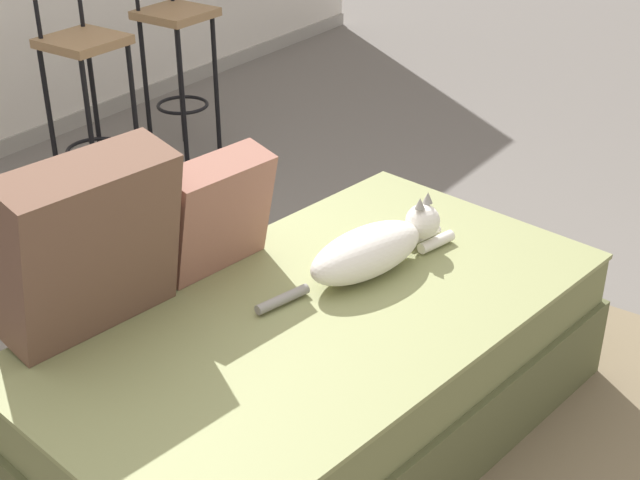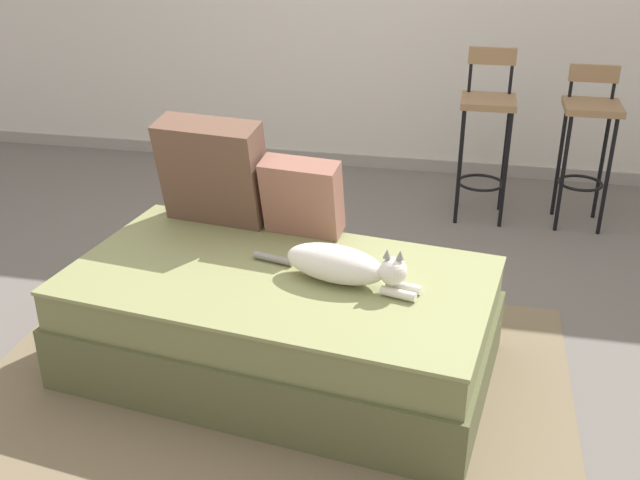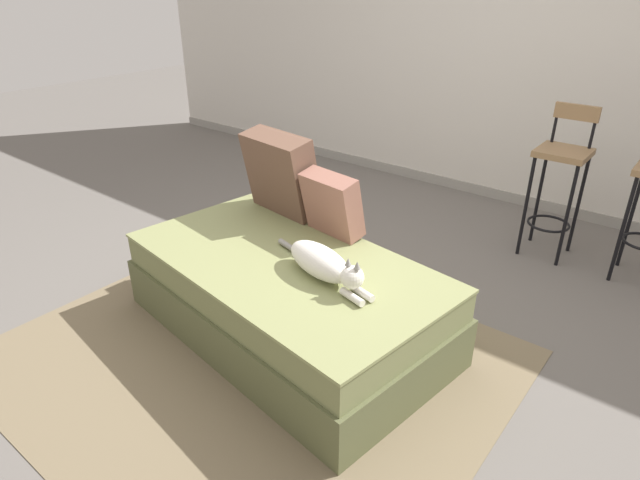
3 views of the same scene
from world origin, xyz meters
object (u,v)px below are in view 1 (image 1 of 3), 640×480
Objects in this scene: throw_pillow_corner at (87,245)px; throw_pillow_middle at (215,213)px; bar_stool_by_doorway at (175,40)px; couch at (319,371)px; bar_stool_near_window at (84,71)px; cat at (374,249)px.

throw_pillow_middle is (0.43, -0.06, -0.07)m from throw_pillow_corner.
bar_stool_by_doorway is (1.82, 1.41, -0.11)m from throw_pillow_corner.
couch is 3.65× the size of throw_pillow_corner.
couch is 1.81× the size of bar_stool_near_window.
throw_pillow_corner is (-0.42, 0.45, 0.48)m from couch.
cat is at bearing -106.19° from bar_stool_near_window.
bar_stool_near_window is 1.08× the size of bar_stool_by_doorway.
throw_pillow_corner is 0.85m from cat.
throw_pillow_middle is at bearing 122.39° from cat.
couch is at bearing 176.23° from cat.
cat is at bearing -121.18° from bar_stool_by_doorway.
bar_stool_near_window is at bearing 48.86° from throw_pillow_corner.
bar_stool_by_doorway is at bearing 52.99° from couch.
cat is (0.27, -0.02, 0.30)m from couch.
cat is at bearing -33.96° from throw_pillow_corner.
couch is at bearing -127.01° from bar_stool_by_doorway.
bar_stool_near_window is at bearing 179.96° from bar_stool_by_doorway.
bar_stool_by_doorway is at bearing 46.63° from throw_pillow_middle.
cat is at bearing -3.77° from couch.
throw_pillow_middle reaches higher than couch.
throw_pillow_corner is at bearing 172.03° from throw_pillow_middle.
couch is 2.56× the size of cat.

